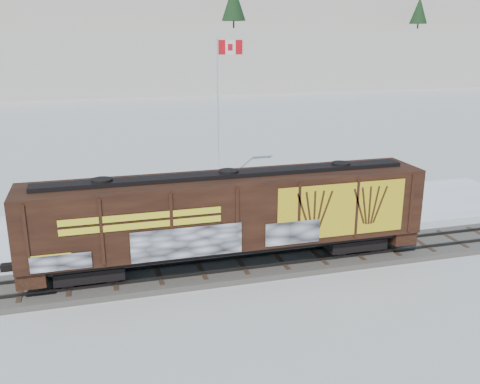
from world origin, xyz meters
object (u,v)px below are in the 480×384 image
object	(u,v)px
hopper_railcar	(229,213)
flagpole	(220,135)
car_dark	(283,200)
car_white	(323,206)
car_silver	(103,216)

from	to	relation	value
hopper_railcar	flagpole	world-z (taller)	flagpole
hopper_railcar	flagpole	distance (m)	14.78
flagpole	car_dark	size ratio (longest dim) A/B	2.28
hopper_railcar	car_white	bearing A→B (deg)	36.93
car_white	car_dark	xyz separation A→B (m)	(-1.84, 2.17, -0.16)
flagpole	car_silver	distance (m)	11.60
flagpole	car_silver	world-z (taller)	flagpole
hopper_railcar	car_white	distance (m)	9.56
car_dark	hopper_railcar	bearing A→B (deg)	150.30
car_dark	car_silver	bearing A→B (deg)	97.90
flagpole	car_dark	distance (m)	7.81
car_silver	car_white	bearing A→B (deg)	-106.91
hopper_railcar	car_dark	xyz separation A→B (m)	(5.62, 7.78, -2.21)
car_silver	car_dark	xyz separation A→B (m)	(11.28, 0.35, -0.14)
hopper_railcar	car_silver	xyz separation A→B (m)	(-5.65, 7.44, -2.07)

